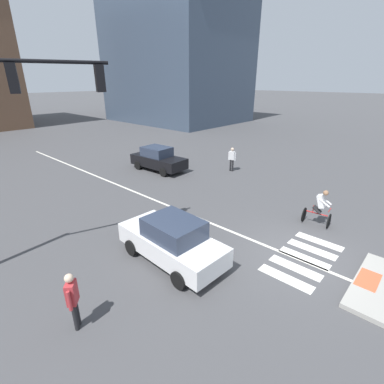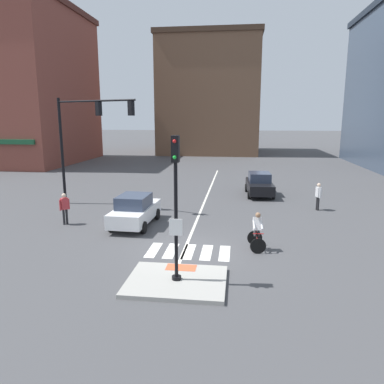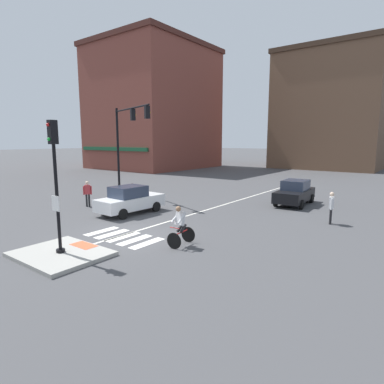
# 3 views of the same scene
# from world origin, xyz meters

# --- Properties ---
(ground_plane) EXTENTS (300.00, 300.00, 0.00)m
(ground_plane) POSITION_xyz_m (0.00, 0.00, 0.00)
(ground_plane) COLOR #474749
(traffic_island) EXTENTS (3.34, 2.69, 0.15)m
(traffic_island) POSITION_xyz_m (0.00, -3.27, 0.07)
(traffic_island) COLOR #A3A099
(traffic_island) RESTS_ON ground
(tactile_pad_front) EXTENTS (1.10, 0.60, 0.01)m
(tactile_pad_front) POSITION_xyz_m (0.00, -2.27, 0.15)
(tactile_pad_front) COLOR #DB5B38
(tactile_pad_front) RESTS_ON traffic_island
(signal_pole) EXTENTS (0.44, 0.38, 4.83)m
(signal_pole) POSITION_xyz_m (0.00, -3.28, 3.06)
(signal_pole) COLOR black
(signal_pole) RESTS_ON traffic_island
(crosswalk_stripe_a) EXTENTS (0.44, 1.80, 0.01)m
(crosswalk_stripe_a) POSITION_xyz_m (-1.51, -0.25, 0.00)
(crosswalk_stripe_a) COLOR silver
(crosswalk_stripe_a) RESTS_ON ground
(crosswalk_stripe_b) EXTENTS (0.44, 1.80, 0.01)m
(crosswalk_stripe_b) POSITION_xyz_m (-0.75, -0.25, 0.00)
(crosswalk_stripe_b) COLOR silver
(crosswalk_stripe_b) RESTS_ON ground
(crosswalk_stripe_c) EXTENTS (0.44, 1.80, 0.01)m
(crosswalk_stripe_c) POSITION_xyz_m (0.00, -0.25, 0.00)
(crosswalk_stripe_c) COLOR silver
(crosswalk_stripe_c) RESTS_ON ground
(crosswalk_stripe_d) EXTENTS (0.44, 1.80, 0.01)m
(crosswalk_stripe_d) POSITION_xyz_m (0.75, -0.25, 0.00)
(crosswalk_stripe_d) COLOR silver
(crosswalk_stripe_d) RESTS_ON ground
(crosswalk_stripe_e) EXTENTS (0.44, 1.80, 0.01)m
(crosswalk_stripe_e) POSITION_xyz_m (1.51, -0.25, 0.00)
(crosswalk_stripe_e) COLOR silver
(crosswalk_stripe_e) RESTS_ON ground
(lane_centre_line) EXTENTS (0.14, 28.00, 0.01)m
(lane_centre_line) POSITION_xyz_m (-0.20, 10.00, 0.00)
(lane_centre_line) COLOR silver
(lane_centre_line) RESTS_ON ground
(traffic_light_mast) EXTENTS (5.61, 2.23, 6.74)m
(traffic_light_mast) POSITION_xyz_m (-7.49, 6.80, 4.72)
(traffic_light_mast) COLOR black
(traffic_light_mast) RESTS_ON ground
(building_corner_right) EXTENTS (15.49, 17.16, 18.62)m
(building_corner_right) POSITION_xyz_m (-25.38, 28.71, 9.33)
(building_corner_right) COLOR brown
(building_corner_right) RESTS_ON ground
(building_far_block) EXTENTS (15.41, 15.44, 17.69)m
(building_far_block) POSITION_xyz_m (-2.72, 45.33, 8.87)
(building_far_block) COLOR brown
(building_far_block) RESTS_ON ground
(car_black_eastbound_far) EXTENTS (2.01, 4.19, 1.64)m
(car_black_eastbound_far) POSITION_xyz_m (3.53, 11.69, 0.81)
(car_black_eastbound_far) COLOR black
(car_black_eastbound_far) RESTS_ON ground
(car_white_westbound_near) EXTENTS (1.97, 4.16, 1.64)m
(car_white_westbound_near) POSITION_xyz_m (-3.29, 3.19, 0.81)
(car_white_westbound_near) COLOR white
(car_white_westbound_near) RESTS_ON ground
(cyclist) EXTENTS (0.76, 1.15, 1.68)m
(cyclist) POSITION_xyz_m (2.83, 0.34, 0.87)
(cyclist) COLOR black
(cyclist) RESTS_ON ground
(pedestrian_at_curb_left) EXTENTS (0.40, 0.44, 1.67)m
(pedestrian_at_curb_left) POSITION_xyz_m (-6.99, 2.90, 0.98)
(pedestrian_at_curb_left) COLOR black
(pedestrian_at_curb_left) RESTS_ON ground
(pedestrian_waiting_far_side) EXTENTS (0.30, 0.54, 1.67)m
(pedestrian_waiting_far_side) POSITION_xyz_m (6.83, 7.71, 0.98)
(pedestrian_waiting_far_side) COLOR black
(pedestrian_waiting_far_side) RESTS_ON ground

